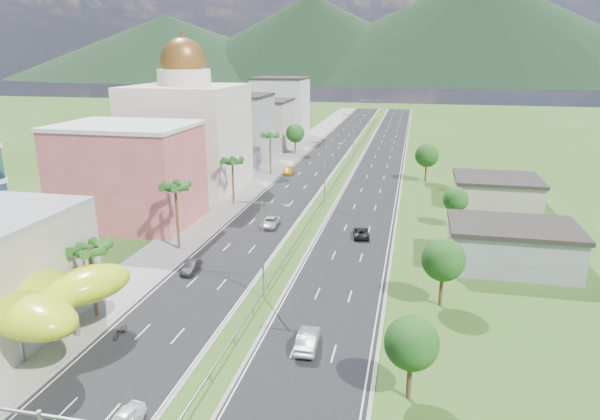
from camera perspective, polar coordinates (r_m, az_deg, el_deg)
The scene contains 33 objects.
ground at distance 51.65m, azimuth -7.00°, elevation -13.87°, with size 500.00×500.00×0.00m, color #2D5119.
road_left at distance 136.39m, azimuth 2.32°, elevation 5.47°, with size 11.00×260.00×0.04m, color black.
road_right at distance 134.70m, azimuth 8.65°, elevation 5.16°, with size 11.00×260.00×0.04m, color black.
sidewalk_left at distance 138.29m, azimuth -1.58°, elevation 5.65°, with size 7.00×260.00×0.12m, color gray.
median_guardrail at distance 117.72m, azimuth 4.42°, elevation 3.97°, with size 0.10×216.06×0.76m.
streetlight_median_b at distance 57.46m, azimuth -4.01°, elevation -3.13°, with size 6.04×0.25×11.00m.
streetlight_median_c at distance 95.17m, azimuth 2.67°, elevation 4.78°, with size 6.04×0.25×11.00m.
streetlight_median_d at distance 139.13m, azimuth 5.79°, elevation 8.43°, with size 6.04×0.25×11.00m.
streetlight_median_e at distance 183.60m, azimuth 7.43°, elevation 10.31°, with size 6.04×0.25×11.00m.
lime_canopy at distance 55.90m, azimuth -28.59°, elevation -7.72°, with size 18.00×15.00×7.40m.
pink_shophouse at distance 87.66m, azimuth -17.80°, elevation 3.49°, with size 20.00×15.00×15.00m, color #C65153.
domed_building at distance 107.18m, azimuth -11.92°, elevation 8.26°, with size 20.00×20.00×28.70m.
midrise_grey at distance 130.32m, azimuth -6.98°, elevation 8.41°, with size 16.00×15.00×16.00m, color gray.
midrise_beige at distance 151.29m, azimuth -4.24°, elevation 9.01°, with size 16.00×15.00×13.00m, color #A79989.
midrise_white at distance 173.06m, azimuth -2.09°, elevation 10.81°, with size 16.00×15.00×18.00m, color silver.
shed_near at distance 72.07m, azimuth 21.64°, elevation -3.76°, with size 15.00×10.00×5.00m, color gray.
shed_far at distance 100.90m, azimuth 20.18°, elevation 1.80°, with size 14.00×12.00×4.40m, color #A79989.
palm_tree_b at distance 56.89m, azimuth -21.55°, elevation -4.16°, with size 3.60×3.60×8.10m.
palm_tree_c at distance 73.09m, azimuth -13.16°, elevation 2.18°, with size 3.60×3.60×9.60m.
palm_tree_d at distance 94.06m, azimuth -7.23°, elevation 5.02°, with size 3.60×3.60×8.60m.
palm_tree_e at distance 117.44m, azimuth -3.22°, elevation 7.78°, with size 3.60×3.60×9.40m.
leafy_tree_lfar at distance 141.84m, azimuth -0.52°, elevation 8.19°, with size 4.90×4.90×8.05m.
leafy_tree_ra at distance 42.60m, azimuth 11.82°, elevation -13.77°, with size 4.20×4.20×6.90m.
leafy_tree_rb at distance 57.94m, azimuth 15.05°, elevation -5.17°, with size 4.55×4.55×7.47m.
leafy_tree_rc at distance 85.01m, azimuth 16.27°, elevation 1.06°, with size 3.85×3.85×6.33m.
leafy_tree_rd at distance 113.82m, azimuth 13.38°, elevation 5.69°, with size 4.90×4.90×8.05m.
mountain_ridge at distance 494.66m, azimuth 17.77°, elevation 12.68°, with size 860.00×140.00×90.00m, color black, non-canonical shape.
car_dark_left at distance 67.30m, azimuth -11.57°, elevation -5.94°, with size 1.42×4.08×1.35m, color black.
car_silver_mid_left at distance 82.86m, azimuth -3.18°, elevation -1.30°, with size 2.35×5.09×1.41m, color #B2B5BA.
car_yellow_far_left at distance 118.97m, azimuth -1.19°, elevation 4.21°, with size 1.97×4.84×1.41m, color orange.
car_silver_right at distance 50.06m, azimuth 0.82°, elevation -13.65°, with size 1.75×5.01×1.65m, color #A9ABB1.
car_dark_far_right at distance 78.61m, azimuth 6.54°, elevation -2.41°, with size 2.20×4.77×1.33m, color black.
motorcycle at distance 54.66m, azimuth -18.60°, elevation -11.99°, with size 0.65×2.15×1.38m, color black.
Camera 1 is at (15.29, -41.95, 25.97)m, focal length 32.00 mm.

